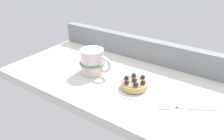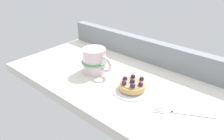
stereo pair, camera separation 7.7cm
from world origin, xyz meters
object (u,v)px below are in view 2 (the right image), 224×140
dessert_plate (132,89)px  coffee_mug (95,61)px  raspberry_tart (132,85)px  dessert_fork (184,113)px

dessert_plate → coffee_mug: (-18.49, 1.23, 4.32)cm
raspberry_tart → coffee_mug: (-18.52, 1.25, 2.58)cm
coffee_mug → raspberry_tart: bearing=-3.9°
dessert_plate → coffee_mug: size_ratio=0.99×
dessert_plate → raspberry_tart: size_ratio=1.50×
dessert_plate → dessert_fork: dessert_plate is taller
dessert_plate → dessert_fork: (18.52, -0.48, -0.04)cm
dessert_plate → dessert_fork: 18.53cm
coffee_mug → dessert_fork: coffee_mug is taller
dessert_plate → raspberry_tart: (0.03, -0.02, 1.74)cm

